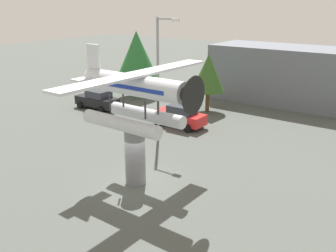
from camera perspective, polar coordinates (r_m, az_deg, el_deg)
name	(u,v)px	position (r m, az deg, el deg)	size (l,w,h in m)	color
ground_plane	(136,183)	(21.18, -4.83, -8.46)	(140.00, 140.00, 0.00)	#4C514C
display_pedestal	(135,155)	(20.50, -4.95, -4.33)	(1.10, 1.10, 3.31)	slate
floatplane_monument	(135,95)	(19.38, -4.93, 4.69)	(6.93, 10.42, 4.00)	silver
car_near_black	(98,100)	(35.55, -10.51, 3.92)	(4.20, 2.02, 1.76)	black
car_mid_red	(180,116)	(29.99, 1.81, 1.55)	(4.20, 2.02, 1.76)	red
streetlight_primary	(160,70)	(26.91, -1.21, 8.36)	(1.84, 0.28, 8.46)	gray
storefront_building	(284,75)	(38.86, 17.04, 7.37)	(13.73, 6.09, 5.37)	slate
tree_west	(137,54)	(39.15, -4.71, 10.66)	(4.14, 4.14, 6.67)	brown
tree_east	(208,73)	(33.74, 6.06, 7.91)	(2.96, 2.96, 5.16)	brown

